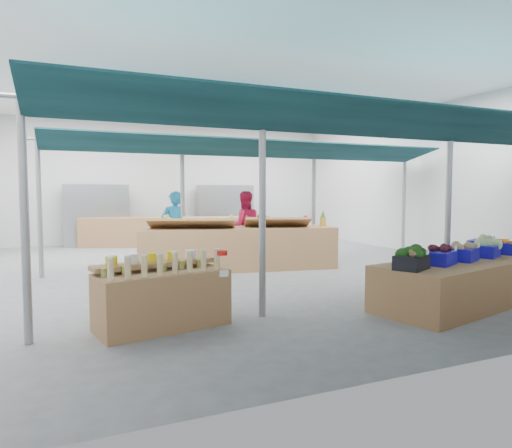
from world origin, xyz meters
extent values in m
plane|color=slate|center=(0.00, 0.00, 0.00)|extent=(13.00, 13.00, 0.00)
plane|color=silver|center=(0.00, 0.00, 4.20)|extent=(13.00, 13.00, 0.00)
plane|color=silver|center=(0.00, 6.50, 2.10)|extent=(12.00, 0.00, 12.00)
plane|color=silver|center=(6.00, 0.00, 2.10)|extent=(0.00, 13.00, 13.00)
cylinder|color=gray|center=(-4.00, -4.00, 1.50)|extent=(0.10, 0.10, 3.00)
cylinder|color=gray|center=(-4.00, 0.50, 1.50)|extent=(0.10, 0.10, 3.00)
cylinder|color=gray|center=(-1.00, -4.00, 1.50)|extent=(0.10, 0.10, 3.00)
cylinder|color=gray|center=(-1.00, 0.50, 1.50)|extent=(0.10, 0.10, 3.00)
cylinder|color=gray|center=(2.50, -4.00, 1.50)|extent=(0.10, 0.10, 3.00)
cylinder|color=gray|center=(2.50, 0.50, 1.50)|extent=(0.10, 0.10, 3.00)
cylinder|color=gray|center=(5.50, 0.50, 1.50)|extent=(0.10, 0.10, 3.00)
cylinder|color=gray|center=(0.75, -4.00, 2.85)|extent=(10.00, 0.06, 0.06)
cylinder|color=gray|center=(0.75, 0.50, 2.85)|extent=(10.00, 0.06, 0.06)
cube|color=#0A262D|center=(0.75, -4.65, 2.78)|extent=(9.50, 1.28, 0.30)
cube|color=#0A262D|center=(0.75, -3.35, 2.78)|extent=(9.50, 1.28, 0.30)
cube|color=#0A262D|center=(0.75, -0.15, 2.78)|extent=(9.50, 1.28, 0.30)
cube|color=#0A262D|center=(0.75, 1.15, 2.78)|extent=(9.50, 1.28, 0.30)
cube|color=#B23F33|center=(-2.50, 6.00, 1.00)|extent=(2.00, 0.50, 2.00)
cube|color=#B23F33|center=(2.00, 6.00, 1.00)|extent=(2.00, 0.50, 2.00)
cube|color=#996B42|center=(-2.43, -3.99, 0.37)|extent=(1.78, 1.05, 0.74)
cube|color=#997247|center=(-2.47, -3.76, 0.81)|extent=(1.70, 0.64, 0.06)
cube|color=#996B42|center=(2.35, -4.61, 0.35)|extent=(3.79, 1.99, 0.70)
cube|color=#996B42|center=(0.13, -0.14, 0.48)|extent=(4.61, 1.83, 0.96)
cube|color=#996B42|center=(-0.47, 5.10, 0.47)|extent=(5.31, 2.81, 0.95)
cube|color=#140FA8|center=(2.71, -4.68, 0.31)|extent=(0.57, 0.45, 0.62)
imported|color=#1A79AC|center=(-1.07, 0.96, 0.90)|extent=(0.72, 0.54, 1.80)
imported|color=#B6163E|center=(0.73, 0.96, 0.90)|extent=(0.98, 0.82, 1.80)
cube|color=black|center=(0.83, -4.96, 0.80)|extent=(0.60, 0.53, 0.20)
cube|color=white|center=(0.93, -5.16, 0.96)|extent=(0.08, 0.04, 0.06)
cube|color=#140FA8|center=(1.52, -4.81, 0.80)|extent=(0.60, 0.53, 0.20)
cube|color=white|center=(1.61, -5.00, 0.96)|extent=(0.08, 0.04, 0.06)
cube|color=#140FA8|center=(2.15, -4.66, 0.80)|extent=(0.60, 0.53, 0.20)
cube|color=white|center=(2.25, -4.86, 0.96)|extent=(0.08, 0.04, 0.06)
cube|color=#140FA8|center=(2.84, -4.50, 0.80)|extent=(0.60, 0.53, 0.20)
cube|color=white|center=(2.93, -4.70, 0.96)|extent=(0.08, 0.04, 0.06)
cube|color=#140FA8|center=(3.52, -4.34, 0.80)|extent=(0.60, 0.53, 0.20)
sphere|color=brown|center=(0.72, -5.12, 0.94)|extent=(0.09, 0.09, 0.09)
sphere|color=brown|center=(0.67, -5.14, 0.98)|extent=(0.06, 0.06, 0.06)
cylinder|color=red|center=(-1.99, -5.11, 1.10)|extent=(0.12, 0.12, 0.05)
cube|color=white|center=(-1.99, -5.17, 0.88)|extent=(0.10, 0.01, 0.07)
cube|color=#997247|center=(-0.94, -0.06, 1.08)|extent=(2.02, 1.29, 0.26)
cube|color=#997247|center=(1.00, -0.40, 1.08)|extent=(1.64, 1.15, 0.26)
cylinder|color=#8C6019|center=(2.11, -0.60, 1.07)|extent=(0.14, 0.14, 0.22)
cone|color=#26661E|center=(2.11, -0.60, 1.26)|extent=(0.12, 0.12, 0.18)
cube|color=#140FA8|center=(3.42, -3.90, 0.80)|extent=(0.60, 0.53, 0.20)
cube|color=white|center=(3.51, -4.10, 0.96)|extent=(0.08, 0.04, 0.06)
camera|label=1|loc=(-3.64, -9.86, 1.77)|focal=32.00mm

